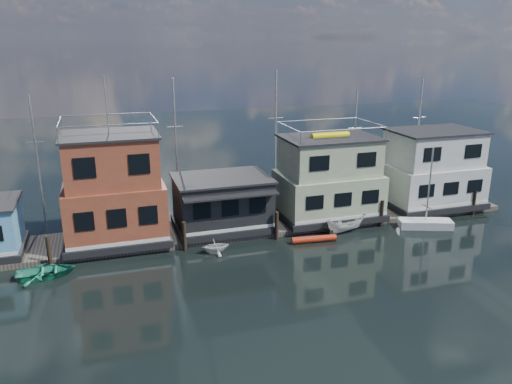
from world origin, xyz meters
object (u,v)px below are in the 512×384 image
object	(u,v)px
houseboat_white	(432,170)
red_kayak	(314,239)
houseboat_red	(114,191)
houseboat_green	(328,179)
houseboat_dark	(222,202)
motorboat	(346,224)
day_sailer	(425,223)
dinghy_white	(215,246)
dinghy_teal	(46,271)

from	to	relation	value
houseboat_white	red_kayak	world-z (taller)	houseboat_white
houseboat_red	houseboat_green	bearing A→B (deg)	0.00
houseboat_dark	motorboat	xyz separation A→B (m)	(9.22, -3.04, -1.72)
houseboat_red	day_sailer	xyz separation A→B (m)	(23.76, -4.13, -3.71)
houseboat_white	red_kayak	xyz separation A→B (m)	(-13.02, -4.19, -3.29)
houseboat_green	day_sailer	xyz separation A→B (m)	(6.76, -4.13, -3.15)
houseboat_green	houseboat_white	world-z (taller)	houseboat_green
houseboat_green	dinghy_white	distance (m)	11.58
motorboat	houseboat_dark	bearing A→B (deg)	61.53
houseboat_white	red_kayak	bearing A→B (deg)	-162.16
houseboat_red	motorboat	world-z (taller)	houseboat_red
houseboat_dark	day_sailer	bearing A→B (deg)	-14.62
houseboat_red	red_kayak	distance (m)	15.10
houseboat_white	motorboat	distance (m)	10.63
houseboat_red	motorboat	xyz separation A→B (m)	(17.22, -3.06, -3.41)
houseboat_red	red_kayak	bearing A→B (deg)	-16.68
houseboat_white	red_kayak	distance (m)	14.06
houseboat_red	dinghy_white	bearing A→B (deg)	-30.71
dinghy_white	red_kayak	size ratio (longest dim) A/B	0.59
dinghy_white	red_kayak	world-z (taller)	dinghy_white
houseboat_red	houseboat_green	xyz separation A→B (m)	(17.00, 0.00, -0.55)
dinghy_teal	houseboat_red	bearing A→B (deg)	-50.26
dinghy_teal	dinghy_white	bearing A→B (deg)	-90.57
day_sailer	houseboat_red	bearing A→B (deg)	-170.16
houseboat_red	day_sailer	world-z (taller)	houseboat_red
dinghy_teal	red_kayak	size ratio (longest dim) A/B	1.06
houseboat_white	dinghy_teal	world-z (taller)	houseboat_white
motorboat	houseboat_green	bearing A→B (deg)	-6.10
houseboat_red	dinghy_white	world-z (taller)	houseboat_red
dinghy_teal	motorboat	xyz separation A→B (m)	(21.89, 1.17, 0.32)
houseboat_red	dinghy_white	xyz separation A→B (m)	(6.51, -3.87, -3.57)
houseboat_dark	houseboat_white	size ratio (longest dim) A/B	0.88
houseboat_white	dinghy_white	distance (m)	21.07
houseboat_green	dinghy_white	world-z (taller)	houseboat_green
houseboat_green	motorboat	distance (m)	4.19
houseboat_white	day_sailer	size ratio (longest dim) A/B	1.28
dinghy_teal	red_kayak	bearing A→B (deg)	-92.31
houseboat_green	dinghy_white	bearing A→B (deg)	-159.77
houseboat_white	dinghy_white	xyz separation A→B (m)	(-20.49, -3.87, -3.00)
houseboat_white	day_sailer	distance (m)	6.12
motorboat	dinghy_white	bearing A→B (deg)	84.08
houseboat_green	motorboat	bearing A→B (deg)	-85.87
houseboat_red	houseboat_green	size ratio (longest dim) A/B	1.41
houseboat_white	motorboat	xyz separation A→B (m)	(-9.78, -3.06, -2.84)
red_kayak	motorboat	distance (m)	3.46
dinghy_white	houseboat_green	bearing A→B (deg)	-69.62
dinghy_teal	dinghy_white	world-z (taller)	dinghy_white
dinghy_white	motorboat	xyz separation A→B (m)	(10.71, 0.81, 0.16)
houseboat_green	motorboat	world-z (taller)	houseboat_green
motorboat	day_sailer	bearing A→B (deg)	-109.55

